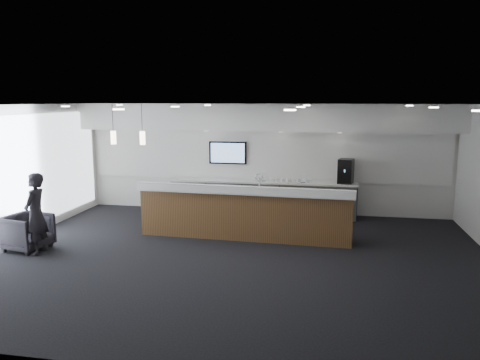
% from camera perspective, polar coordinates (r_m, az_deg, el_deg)
% --- Properties ---
extents(ground, '(10.00, 10.00, 0.00)m').
position_cam_1_polar(ground, '(9.39, -0.42, -9.53)').
color(ground, black).
rests_on(ground, ground).
extents(ceiling, '(10.00, 8.00, 0.02)m').
position_cam_1_polar(ceiling, '(8.86, -0.44, 9.10)').
color(ceiling, black).
rests_on(ceiling, back_wall).
extents(back_wall, '(10.00, 0.02, 3.00)m').
position_cam_1_polar(back_wall, '(12.91, 2.95, 2.63)').
color(back_wall, silver).
rests_on(back_wall, ground).
extents(left_wall, '(0.02, 8.00, 3.00)m').
position_cam_1_polar(left_wall, '(11.09, -26.71, 0.41)').
color(left_wall, silver).
rests_on(left_wall, ground).
extents(soffit_bulkhead, '(10.00, 0.90, 0.70)m').
position_cam_1_polar(soffit_bulkhead, '(12.37, 2.72, 7.66)').
color(soffit_bulkhead, silver).
rests_on(soffit_bulkhead, back_wall).
extents(alcove_panel, '(9.80, 0.06, 1.40)m').
position_cam_1_polar(alcove_panel, '(12.87, 2.93, 3.05)').
color(alcove_panel, silver).
rests_on(alcove_panel, back_wall).
extents(window_blinds_wall, '(0.04, 7.36, 2.55)m').
position_cam_1_polar(window_blinds_wall, '(11.06, -26.54, 0.40)').
color(window_blinds_wall, silver).
rests_on(window_blinds_wall, left_wall).
extents(back_credenza, '(5.06, 0.66, 0.95)m').
position_cam_1_polar(back_credenza, '(12.73, 2.69, -2.14)').
color(back_credenza, '#989AA0').
rests_on(back_credenza, ground).
extents(wall_tv, '(1.05, 0.08, 0.62)m').
position_cam_1_polar(wall_tv, '(12.97, -1.49, 3.34)').
color(wall_tv, black).
rests_on(wall_tv, back_wall).
extents(pendant_left, '(0.12, 0.12, 0.30)m').
position_cam_1_polar(pendant_left, '(10.38, -12.74, 4.82)').
color(pendant_left, '#FFEBC6').
rests_on(pendant_left, ceiling).
extents(pendant_right, '(0.12, 0.12, 0.30)m').
position_cam_1_polar(pendant_right, '(10.67, -16.21, 4.80)').
color(pendant_right, '#FFEBC6').
rests_on(pendant_right, ceiling).
extents(ceiling_can_lights, '(7.00, 5.00, 0.02)m').
position_cam_1_polar(ceiling_can_lights, '(8.86, -0.44, 8.91)').
color(ceiling_can_lights, white).
rests_on(ceiling_can_lights, ceiling).
extents(service_counter, '(4.87, 0.99, 1.49)m').
position_cam_1_polar(service_counter, '(10.60, 0.57, -4.02)').
color(service_counter, '#4A2D18').
rests_on(service_counter, ground).
extents(coffee_machine, '(0.44, 0.52, 0.63)m').
position_cam_1_polar(coffee_machine, '(12.48, 12.78, 1.06)').
color(coffee_machine, black).
rests_on(coffee_machine, back_credenza).
extents(info_sign_left, '(0.17, 0.06, 0.23)m').
position_cam_1_polar(info_sign_left, '(12.52, 3.02, 0.40)').
color(info_sign_left, silver).
rests_on(info_sign_left, back_credenza).
extents(info_sign_right, '(0.16, 0.06, 0.22)m').
position_cam_1_polar(info_sign_right, '(12.39, 7.77, 0.19)').
color(info_sign_right, silver).
rests_on(info_sign_right, back_credenza).
extents(armchair, '(0.97, 0.95, 0.76)m').
position_cam_1_polar(armchair, '(10.76, -24.51, -5.80)').
color(armchair, black).
rests_on(armchair, ground).
extents(lounge_guest, '(0.47, 0.65, 1.66)m').
position_cam_1_polar(lounge_guest, '(10.31, -23.65, -3.79)').
color(lounge_guest, black).
rests_on(lounge_guest, ground).
extents(cup_0, '(0.10, 0.10, 0.10)m').
position_cam_1_polar(cup_0, '(12.43, 8.45, -0.08)').
color(cup_0, white).
rests_on(cup_0, back_credenza).
extents(cup_1, '(0.15, 0.15, 0.10)m').
position_cam_1_polar(cup_1, '(12.43, 7.81, -0.06)').
color(cup_1, white).
rests_on(cup_1, back_credenza).
extents(cup_2, '(0.13, 0.13, 0.10)m').
position_cam_1_polar(cup_2, '(12.44, 7.16, -0.04)').
color(cup_2, white).
rests_on(cup_2, back_credenza).
extents(cup_3, '(0.13, 0.13, 0.10)m').
position_cam_1_polar(cup_3, '(12.45, 6.52, -0.02)').
color(cup_3, white).
rests_on(cup_3, back_credenza).
extents(cup_4, '(0.14, 0.14, 0.10)m').
position_cam_1_polar(cup_4, '(12.46, 5.88, -0.00)').
color(cup_4, white).
rests_on(cup_4, back_credenza).
extents(cup_5, '(0.11, 0.11, 0.10)m').
position_cam_1_polar(cup_5, '(12.47, 5.24, 0.02)').
color(cup_5, white).
rests_on(cup_5, back_credenza).
extents(cup_6, '(0.15, 0.15, 0.10)m').
position_cam_1_polar(cup_6, '(12.48, 4.60, 0.04)').
color(cup_6, white).
rests_on(cup_6, back_credenza).
extents(cup_7, '(0.12, 0.12, 0.10)m').
position_cam_1_polar(cup_7, '(12.50, 3.96, 0.06)').
color(cup_7, white).
rests_on(cup_7, back_credenza).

